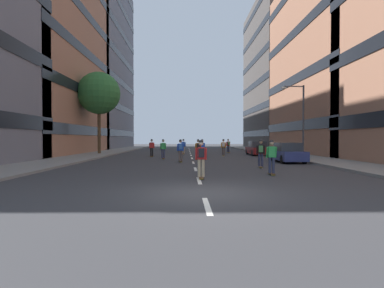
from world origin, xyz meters
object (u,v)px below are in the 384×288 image
Objects in this scene: skater_4 at (201,157)px; skater_6 at (272,156)px; skater_0 at (228,145)px; skater_7 at (261,152)px; skater_5 at (198,148)px; street_tree_near at (99,93)px; skater_2 at (163,148)px; parked_car_mid at (257,149)px; skater_1 at (152,147)px; skater_8 at (202,148)px; skater_9 at (183,146)px; parked_car_near at (287,153)px; skater_10 at (223,146)px; streetlamp_right at (299,113)px; skater_3 at (181,149)px.

skater_6 is at bearing 21.28° from skater_4.
skater_0 is 20.09m from skater_7.
skater_4 is 12.87m from skater_5.
street_tree_near is 12.53m from skater_2.
street_tree_near reaches higher than parked_car_mid.
skater_8 is (4.96, -2.08, 0.00)m from skater_1.
skater_2 is at bearing -122.54° from skater_0.
parked_car_near is at bearing -56.50° from skater_9.
skater_1 and skater_9 have the same top height.
skater_8 is at bearing 19.50° from skater_2.
parked_car_near is at bearing -64.97° from skater_10.
skater_6 is at bearing -113.24° from parked_car_near.
streetlamp_right reaches higher than parked_car_near.
parked_car_near is at bearing -38.86° from skater_8.
street_tree_near is 5.20× the size of skater_7.
skater_8 is at bearing 141.14° from parked_car_near.
skater_9 is (-10.54, 8.39, -3.15)m from streetlamp_right.
skater_2 is at bearing -67.37° from skater_1.
skater_7 is at bearing -92.16° from skater_0.
skater_5 is (0.40, 12.87, 0.00)m from skater_4.
skater_1 and skater_8 have the same top height.
skater_2 and skater_7 have the same top height.
skater_4 is at bearing -110.15° from parked_car_mid.
streetlamp_right reaches higher than parked_car_mid.
street_tree_near is at bearing 142.71° from skater_5.
street_tree_near is 5.20× the size of skater_8.
skater_3 and skater_4 have the same top height.
skater_4 is 1.00× the size of skater_7.
skater_7 is (6.73, -8.35, 0.03)m from skater_2.
skater_2 is (7.85, -7.71, -5.99)m from street_tree_near.
skater_6 is (4.74, -8.51, -0.03)m from skater_3.
skater_3 is at bearing -117.06° from skater_5.
skater_9 is at bearing 104.13° from skater_8.
skater_9 is (1.75, 8.46, 0.00)m from skater_2.
skater_8 is (0.84, 14.77, -0.03)m from skater_4.
skater_5 and skater_7 have the same top height.
skater_5 is at bearing -109.44° from skater_0.
skater_3 is (9.46, -11.29, -5.96)m from street_tree_near.
skater_0 is 16.40m from skater_3.
skater_4 is 1.00× the size of skater_6.
skater_6 is (3.64, 1.42, -0.03)m from skater_4.
skater_9 is at bearing 89.34° from skater_3.
street_tree_near is 15.01m from skater_5.
skater_2 is (1.39, -3.34, 0.00)m from skater_1.
skater_2 is 1.00× the size of skater_7.
skater_1 is (-13.69, 3.26, -3.15)m from streetlamp_right.
skater_5 is at bearing 115.08° from skater_7.
skater_0 is at bearing 78.07° from skater_10.
skater_4 and skater_10 have the same top height.
parked_car_near is 2.47× the size of skater_3.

